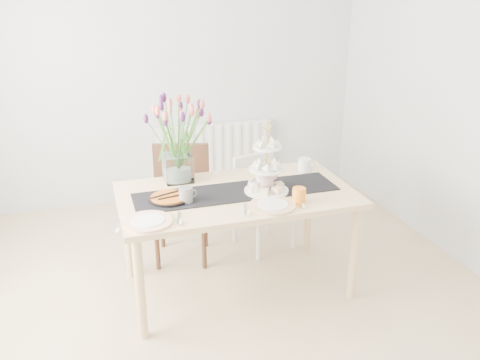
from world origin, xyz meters
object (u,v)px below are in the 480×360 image
object	(u,v)px
dining_table	(237,202)
cake_stand	(267,175)
chair_white	(259,194)
plate_right	(273,205)
plate_left	(148,222)
radiator	(215,152)
chair_brown	(181,193)
tulip_vase	(176,127)
mug_grey	(186,195)
teapot	(263,182)
cream_jug	(304,165)
tart_tin	(169,198)
mug_white	(255,187)
mug_orange	(299,195)

from	to	relation	value
dining_table	cake_stand	bearing A→B (deg)	-18.23
chair_white	plate_right	size ratio (longest dim) A/B	2.55
plate_left	radiator	bearing A→B (deg)	65.45
radiator	chair_brown	xyz separation A→B (m)	(-0.58, -1.17, 0.08)
tulip_vase	plate_left	size ratio (longest dim) A/B	2.42
chair_white	mug_grey	distance (m)	1.08
teapot	dining_table	bearing A→B (deg)	159.17
mug_grey	tulip_vase	bearing A→B (deg)	71.58
cream_jug	tart_tin	bearing A→B (deg)	-146.31
mug_white	mug_orange	xyz separation A→B (m)	(0.23, -0.23, 0.01)
mug_grey	chair_white	bearing A→B (deg)	27.49
dining_table	mug_grey	distance (m)	0.39
dining_table	mug_grey	bearing A→B (deg)	-169.10
radiator	chair_brown	bearing A→B (deg)	-116.36
radiator	teapot	xyz separation A→B (m)	(-0.13, -1.82, 0.37)
radiator	plate_right	xyz separation A→B (m)	(-0.15, -2.08, 0.31)
tart_tin	mug_white	distance (m)	0.58
dining_table	teapot	xyz separation A→B (m)	(0.18, -0.04, 0.15)
teapot	mug_grey	distance (m)	0.55
teapot	radiator	bearing A→B (deg)	76.39
mug_white	mug_orange	world-z (taller)	mug_orange
chair_brown	mug_orange	distance (m)	1.13
radiator	cream_jug	distance (m)	1.61
radiator	tulip_vase	distance (m)	1.73
radiator	dining_table	xyz separation A→B (m)	(-0.31, -1.79, 0.22)
cream_jug	mug_white	xyz separation A→B (m)	(-0.51, -0.31, -0.00)
chair_brown	mug_grey	size ratio (longest dim) A/B	8.43
cream_jug	dining_table	bearing A→B (deg)	-137.47
tulip_vase	plate_right	xyz separation A→B (m)	(0.49, -0.63, -0.39)
tart_tin	mug_orange	size ratio (longest dim) A/B	2.65
teapot	cream_jug	size ratio (longest dim) A/B	2.27
mug_orange	tart_tin	bearing A→B (deg)	129.92
chair_brown	teapot	distance (m)	0.85
mug_orange	chair_white	bearing A→B (deg)	56.29
plate_left	plate_right	bearing A→B (deg)	0.00
chair_brown	plate_right	size ratio (longest dim) A/B	3.01
plate_right	cream_jug	bearing A→B (deg)	49.65
radiator	teapot	bearing A→B (deg)	-93.98
plate_right	cake_stand	bearing A→B (deg)	79.71
cake_stand	mug_white	distance (m)	0.12
tulip_vase	radiator	bearing A→B (deg)	65.99
teapot	plate_right	bearing A→B (deg)	-105.79
teapot	plate_left	bearing A→B (deg)	-172.18
plate_right	dining_table	bearing A→B (deg)	117.25
cake_stand	plate_left	bearing A→B (deg)	-164.60
mug_grey	mug_orange	distance (m)	0.73
cake_stand	mug_orange	size ratio (longest dim) A/B	4.33
cake_stand	chair_white	bearing A→B (deg)	74.13
chair_brown	mug_white	size ratio (longest dim) A/B	10.03
tulip_vase	mug_white	distance (m)	0.70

